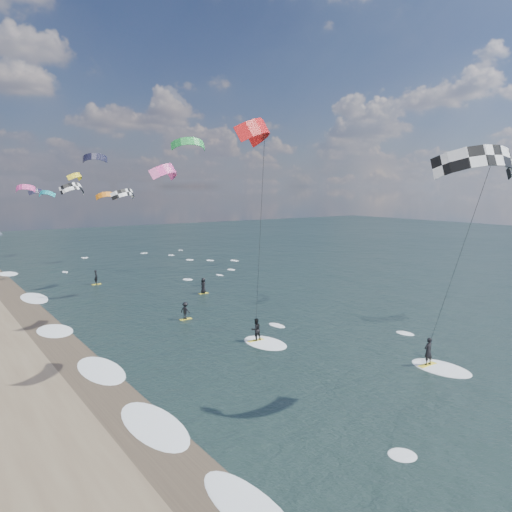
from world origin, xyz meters
TOP-DOWN VIEW (x-y plane):
  - ground at (0.00, 0.00)m, footprint 260.00×260.00m
  - wet_sand_strip at (-12.00, 10.00)m, footprint 3.00×240.00m
  - kitesurfer_near_a at (3.73, -1.55)m, footprint 8.04×8.94m
  - kitesurfer_near_b at (-1.76, 10.03)m, footprint 7.03×9.23m
  - far_kitesurfers at (1.16, 30.73)m, footprint 9.27×21.56m
  - bg_kite_field at (0.26, 55.25)m, footprint 13.69×71.36m
  - shoreline_surf at (-10.80, 14.75)m, footprint 2.40×79.40m

SIDE VIEW (x-z plane):
  - ground at x=0.00m, z-range 0.00..0.00m
  - shoreline_surf at x=-10.80m, z-range -0.06..0.06m
  - wet_sand_strip at x=-12.00m, z-range 0.00..0.01m
  - far_kitesurfers at x=1.16m, z-range -0.04..1.73m
  - kitesurfer_near_b at x=-1.76m, z-range 2.62..18.82m
  - kitesurfer_near_a at x=3.73m, z-range 3.73..18.09m
  - bg_kite_field at x=0.26m, z-range 9.14..16.22m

